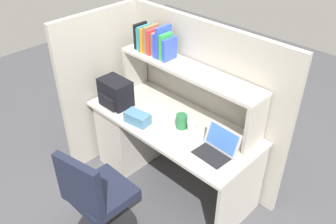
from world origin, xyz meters
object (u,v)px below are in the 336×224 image
Objects in this scene: laptop at (216,150)px; paper_cup at (192,127)px; computer_mouse at (164,124)px; tissue_box at (137,118)px; snack_canister at (182,121)px; backpack at (115,93)px; office_chair at (98,203)px.

paper_cup is at bearing 164.90° from laptop.
laptop is 3.11× the size of computer_mouse.
snack_canister is at bearing 26.15° from tissue_box.
paper_cup is (0.80, 0.17, -0.07)m from backpack.
backpack is at bearing -60.34° from office_chair.
paper_cup is 0.83× the size of snack_canister.
paper_cup is 0.97m from office_chair.
tissue_box is (-0.19, -0.13, 0.03)m from computer_mouse.
laptop reaches higher than snack_canister.
laptop is 1.01m from office_chair.
tissue_box reaches higher than computer_mouse.
tissue_box is at bearing -131.82° from computer_mouse.
backpack reaches higher than office_chair.
paper_cup reaches higher than computer_mouse.
laptop is 2.56× the size of snack_canister.
office_chair is at bearing -103.46° from paper_cup.
office_chair is (-0.09, -0.86, -0.40)m from snack_canister.
office_chair is at bearing -123.97° from laptop.
tissue_box is at bearing -145.35° from snack_canister.
snack_canister reaches higher than computer_mouse.
computer_mouse is (0.56, 0.07, -0.11)m from backpack.
backpack is 0.71m from snack_canister.
laptop is at bearing 4.17° from backpack.
paper_cup is 0.48× the size of tissue_box.
paper_cup is (-0.32, 0.09, 0.00)m from laptop.
computer_mouse is at bearing -179.23° from laptop.
office_chair reaches higher than tissue_box.
tissue_box is at bearing -169.35° from laptop.
office_chair is at bearing -74.36° from computer_mouse.
tissue_box is (-0.43, -0.23, -0.00)m from paper_cup.
computer_mouse is at bearing -98.45° from office_chair.
backpack reaches higher than tissue_box.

